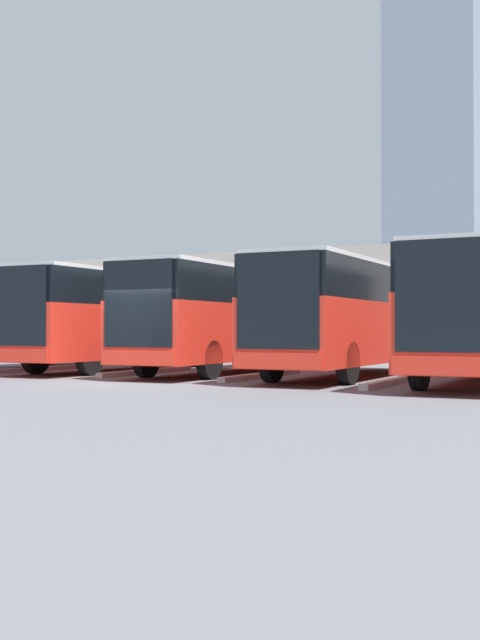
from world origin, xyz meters
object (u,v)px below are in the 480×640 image
bus_1 (350,314)px  bus_2 (230,315)px  bus_3 (123,316)px  bus_4 (12,317)px

bus_1 → bus_2: size_ratio=1.00×
bus_1 → bus_3: same height
bus_1 → bus_4: same height
bus_3 → bus_4: size_ratio=1.00×
bus_2 → bus_3: same height
bus_2 → bus_3: size_ratio=1.00×
bus_2 → bus_4: size_ratio=1.00×
bus_1 → bus_2: 4.27m
bus_3 → bus_2: bearing=178.9°
bus_4 → bus_2: bearing=-174.5°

